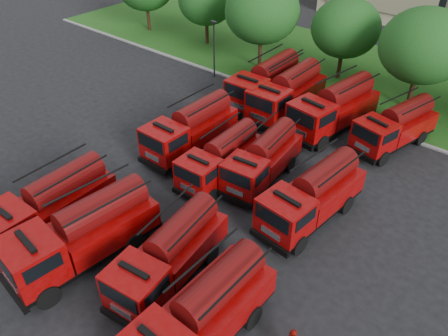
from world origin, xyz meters
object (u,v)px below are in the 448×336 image
Objects in this scene: fire_truck_5 at (221,158)px; fire_truck_10 at (334,108)px; fire_truck_1 at (84,233)px; fire_truck_6 at (263,159)px; fire_truck_2 at (170,254)px; fire_truck_3 at (202,315)px; firefighter_1 at (69,272)px; fire_truck_0 at (51,204)px; fire_truck_8 at (266,83)px; firefighter_4 at (166,163)px; fire_truck_7 at (313,195)px; firefighter_5 at (302,215)px; fire_truck_9 at (287,93)px; fire_truck_4 at (191,128)px; fire_truck_11 at (395,126)px.

fire_truck_10 is (2.53, 9.74, 0.32)m from fire_truck_5.
fire_truck_1 is 1.15× the size of fire_truck_6.
fire_truck_10 is (-0.78, 17.49, 0.23)m from fire_truck_2.
firefighter_1 is (-7.60, -1.52, -1.69)m from fire_truck_3.
firefighter_1 is at bearing -151.47° from fire_truck_2.
fire_truck_6 is (6.17, 10.88, -0.14)m from fire_truck_0.
fire_truck_8 is 11.43m from firefighter_4.
fire_truck_7 is 1.72m from firefighter_5.
fire_truck_2 is 1.08× the size of fire_truck_5.
fire_truck_5 is at bearing 105.29° from fire_truck_2.
fire_truck_10 is (6.23, -0.33, 0.01)m from fire_truck_8.
fire_truck_3 reaches higher than firefighter_1.
fire_truck_3 is at bearing 31.94° from firefighter_1.
fire_truck_9 reaches higher than fire_truck_6.
firefighter_5 is (2.56, 7.94, -1.60)m from fire_truck_2.
fire_truck_3 is 9.67m from firefighter_5.
fire_truck_3 is 0.94× the size of fire_truck_9.
fire_truck_4 reaches higher than fire_truck_6.
firefighter_1 is at bearing -117.67° from fire_truck_7.
fire_truck_3 is 0.99× the size of fire_truck_4.
fire_truck_2 is 1.04× the size of fire_truck_6.
fire_truck_6 is at bearing 113.38° from fire_truck_3.
fire_truck_7 is at bearing -50.94° from fire_truck_9.
fire_truck_4 reaches higher than fire_truck_5.
fire_truck_2 is at bearing -69.43° from fire_truck_5.
fire_truck_2 is 0.99× the size of fire_truck_11.
firefighter_4 is at bearing -161.22° from fire_truck_6.
fire_truck_3 is at bearing -31.94° from fire_truck_2.
fire_truck_2 is at bearing 10.39° from fire_truck_0.
fire_truck_10 is at bearing 84.71° from fire_truck_2.
fire_truck_0 is at bearing -175.62° from fire_truck_2.
fire_truck_0 is 1.00× the size of fire_truck_3.
firefighter_4 is at bearing -111.59° from fire_truck_10.
fire_truck_4 is 2.92m from firefighter_4.
fire_truck_10 reaches higher than firefighter_1.
fire_truck_0 is at bearing 176.32° from firefighter_1.
fire_truck_11 is at bearing 18.21° from fire_truck_10.
fire_truck_9 is at bearing -39.33° from firefighter_5.
firefighter_5 is at bearing -25.84° from fire_truck_6.
fire_truck_8 is at bearing 103.64° from fire_truck_2.
fire_truck_2 is 0.87× the size of fire_truck_10.
fire_truck_5 is at bearing 64.59° from fire_truck_0.
fire_truck_10 is 12.80m from firefighter_4.
fire_truck_6 reaches higher than firefighter_5.
fire_truck_7 is (3.01, 8.01, 0.06)m from fire_truck_2.
fire_truck_8 reaches higher than fire_truck_0.
fire_truck_3 is at bearing 108.40° from firefighter_5.
fire_truck_10 reaches higher than fire_truck_6.
fire_truck_7 is 0.90× the size of fire_truck_10.
fire_truck_8 is 1.02× the size of fire_truck_9.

